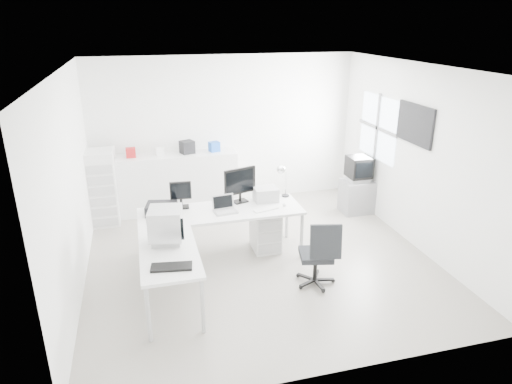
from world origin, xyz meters
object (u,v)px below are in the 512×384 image
object	(u,v)px
sideboard	(178,182)
inkjet_printer	(162,209)
main_desk	(222,233)
tv_cabinet	(357,196)
drawer_pedestal	(265,231)
lcd_monitor_large	(240,185)
lcd_monitor_small	(181,195)
laptop	(225,205)
office_chair	(316,252)
filing_cabinet	(103,188)
side_desk	(171,279)
crt_monitor	(166,226)
laser_printer	(266,194)
crt_tv	(359,169)

from	to	relation	value
sideboard	inkjet_printer	bearing A→B (deg)	-102.27
main_desk	tv_cabinet	xyz separation A→B (m)	(2.75, 1.04, -0.07)
drawer_pedestal	lcd_monitor_large	distance (m)	0.83
lcd_monitor_small	laptop	distance (m)	0.70
main_desk	office_chair	size ratio (longest dim) A/B	2.50
sideboard	drawer_pedestal	bearing A→B (deg)	-59.85
drawer_pedestal	filing_cabinet	xyz separation A→B (m)	(-2.45, 1.67, 0.36)
sideboard	side_desk	bearing A→B (deg)	-97.60
lcd_monitor_large	crt_monitor	xyz separation A→B (m)	(-1.20, -1.10, -0.04)
laptop	inkjet_printer	bearing A→B (deg)	160.61
drawer_pedestal	tv_cabinet	xyz separation A→B (m)	(2.05, 0.99, 0.00)
main_desk	drawer_pedestal	distance (m)	0.71
laser_printer	tv_cabinet	size ratio (longest dim) A/B	0.59
drawer_pedestal	crt_monitor	size ratio (longest dim) A/B	1.28
main_desk	lcd_monitor_small	bearing A→B (deg)	155.56
side_desk	office_chair	size ratio (longest dim) A/B	1.46
drawer_pedestal	inkjet_printer	distance (m)	1.64
drawer_pedestal	filing_cabinet	bearing A→B (deg)	145.74
sideboard	filing_cabinet	world-z (taller)	filing_cabinet
drawer_pedestal	inkjet_printer	world-z (taller)	inkjet_printer
crt_tv	sideboard	bearing A→B (deg)	163.12
side_desk	inkjet_printer	distance (m)	1.28
inkjet_printer	laptop	distance (m)	0.92
main_desk	laptop	distance (m)	0.50
drawer_pedestal	office_chair	size ratio (longest dim) A/B	0.63
lcd_monitor_small	office_chair	world-z (taller)	lcd_monitor_small
laser_printer	sideboard	distance (m)	2.17
side_desk	sideboard	distance (m)	3.14
inkjet_printer	lcd_monitor_small	world-z (taller)	lcd_monitor_small
drawer_pedestal	lcd_monitor_large	size ratio (longest dim) A/B	1.09
laptop	crt_monitor	world-z (taller)	crt_monitor
main_desk	lcd_monitor_large	xyz separation A→B (m)	(0.35, 0.25, 0.65)
side_desk	inkjet_printer	world-z (taller)	inkjet_printer
inkjet_printer	sideboard	distance (m)	1.97
drawer_pedestal	lcd_monitor_small	bearing A→B (deg)	170.91
lcd_monitor_large	tv_cabinet	bearing A→B (deg)	0.20
inkjet_printer	crt_monitor	xyz separation A→B (m)	(0.00, -0.95, 0.16)
laser_printer	sideboard	world-z (taller)	sideboard
drawer_pedestal	laptop	world-z (taller)	laptop
main_desk	laser_printer	distance (m)	0.92
side_desk	filing_cabinet	bearing A→B (deg)	107.75
lcd_monitor_small	filing_cabinet	size ratio (longest dim) A/B	0.30
laser_printer	office_chair	bearing A→B (deg)	-74.50
inkjet_printer	laser_printer	world-z (taller)	laser_printer
sideboard	crt_monitor	bearing A→B (deg)	-98.26
crt_tv	tv_cabinet	bearing A→B (deg)	0.00
laptop	filing_cabinet	xyz separation A→B (m)	(-1.80, 1.82, -0.21)
lcd_monitor_large	laser_printer	bearing A→B (deg)	-22.32
main_desk	laser_printer	bearing A→B (deg)	16.35
side_desk	lcd_monitor_large	size ratio (longest dim) A/B	2.53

